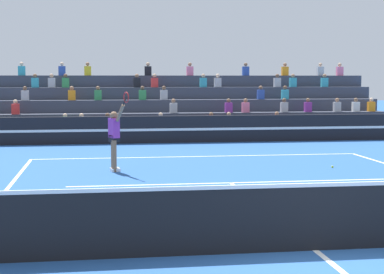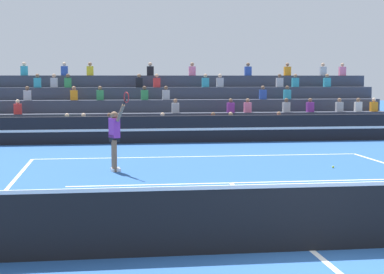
# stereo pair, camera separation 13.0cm
# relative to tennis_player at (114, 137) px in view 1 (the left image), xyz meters

# --- Properties ---
(ground_plane) EXTENTS (120.00, 120.00, 0.00)m
(ground_plane) POSITION_rel_tennis_player_xyz_m (2.87, -8.87, -0.98)
(ground_plane) COLOR #285699
(court_lines) EXTENTS (11.10, 23.90, 0.01)m
(court_lines) POSITION_rel_tennis_player_xyz_m (2.87, -8.87, -0.98)
(court_lines) COLOR white
(court_lines) RESTS_ON ground
(tennis_net) EXTENTS (12.00, 0.10, 1.10)m
(tennis_net) POSITION_rel_tennis_player_xyz_m (2.87, -8.87, -0.44)
(tennis_net) COLOR #2D6B38
(tennis_net) RESTS_ON ground
(sponsor_banner_wall) EXTENTS (18.00, 0.26, 1.10)m
(sponsor_banner_wall) POSITION_rel_tennis_player_xyz_m (2.87, 7.71, -0.43)
(sponsor_banner_wall) COLOR black
(sponsor_banner_wall) RESTS_ON ground
(bleacher_stand) EXTENTS (19.44, 4.75, 3.38)m
(bleacher_stand) POSITION_rel_tennis_player_xyz_m (2.87, 11.51, 0.04)
(bleacher_stand) COLOR #383D4C
(bleacher_stand) RESTS_ON ground
(tennis_player) EXTENTS (0.59, 1.19, 2.35)m
(tennis_player) POSITION_rel_tennis_player_xyz_m (0.00, 0.00, 0.00)
(tennis_player) COLOR brown
(tennis_player) RESTS_ON ground
(tennis_ball) EXTENTS (0.07, 0.07, 0.07)m
(tennis_ball) POSITION_rel_tennis_player_xyz_m (6.40, -0.24, -0.95)
(tennis_ball) COLOR #C6DB33
(tennis_ball) RESTS_ON ground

